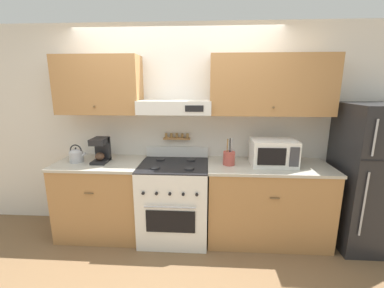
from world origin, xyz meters
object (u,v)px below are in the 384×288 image
at_px(tea_kettle, 76,155).
at_px(refrigerator, 373,177).
at_px(stove_range, 174,200).
at_px(microwave, 273,153).
at_px(utensil_crock, 229,158).
at_px(coffee_maker, 101,149).

bearing_deg(tea_kettle, refrigerator, -0.19).
height_order(stove_range, microwave, microwave).
bearing_deg(microwave, stove_range, -178.78).
bearing_deg(tea_kettle, utensil_crock, 0.00).
bearing_deg(utensil_crock, tea_kettle, -180.00).
bearing_deg(utensil_crock, microwave, 2.03).
relative_size(refrigerator, tea_kettle, 7.64).
height_order(coffee_maker, microwave, microwave).
xyz_separation_m(coffee_maker, utensil_crock, (1.51, -0.03, -0.07)).
xyz_separation_m(stove_range, refrigerator, (2.26, -0.01, 0.35)).
xyz_separation_m(stove_range, coffee_maker, (-0.88, 0.04, 0.61)).
relative_size(tea_kettle, utensil_crock, 0.69).
xyz_separation_m(refrigerator, tea_kettle, (-3.43, 0.01, 0.19)).
bearing_deg(stove_range, utensil_crock, 0.58).
height_order(stove_range, coffee_maker, coffee_maker).
height_order(refrigerator, coffee_maker, refrigerator).
xyz_separation_m(stove_range, tea_kettle, (-1.17, 0.01, 0.55)).
relative_size(refrigerator, utensil_crock, 5.28).
bearing_deg(stove_range, tea_kettle, 179.69).
bearing_deg(utensil_crock, coffee_maker, 178.78).
xyz_separation_m(refrigerator, utensil_crock, (-1.62, 0.01, 0.19)).
relative_size(coffee_maker, microwave, 0.59).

